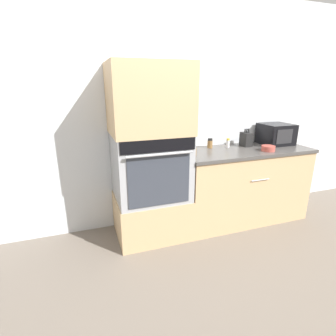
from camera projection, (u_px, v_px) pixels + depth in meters
name	position (u px, v px, depth m)	size (l,w,h in m)	color
ground_plane	(194.00, 241.00, 2.75)	(12.00, 12.00, 0.00)	#6B6056
wall_back	(174.00, 114.00, 2.93)	(8.00, 0.05, 2.50)	silver
oven_cabinet_base	(152.00, 215.00, 2.83)	(0.75, 0.60, 0.44)	tan
wall_oven	(151.00, 166.00, 2.66)	(0.72, 0.64, 0.67)	#9EA0A5
oven_cabinet_upper	(149.00, 99.00, 2.46)	(0.75, 0.60, 0.66)	tan
counter_unit	(242.00, 184.00, 3.12)	(1.52, 0.63, 0.87)	tan
microwave	(276.00, 134.00, 3.20)	(0.35, 0.34, 0.25)	black
knife_block	(246.00, 139.00, 3.10)	(0.10, 0.14, 0.21)	black
bowl	(268.00, 148.00, 2.89)	(0.15, 0.15, 0.06)	#B24C42
condiment_jar_near	(210.00, 143.00, 3.02)	(0.06, 0.06, 0.11)	brown
condiment_jar_mid	(228.00, 143.00, 3.04)	(0.04, 0.04, 0.11)	silver
condiment_jar_far	(194.00, 151.00, 2.69)	(0.06, 0.06, 0.11)	brown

